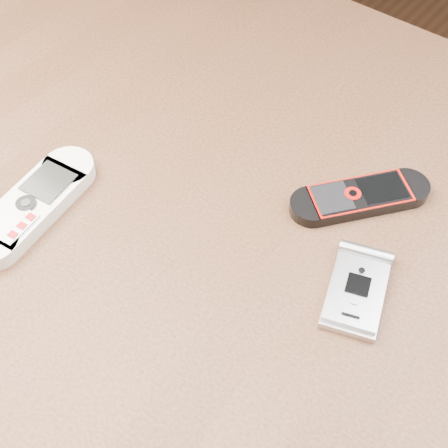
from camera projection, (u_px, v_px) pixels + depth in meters
table at (220, 288)px, 0.67m from camera, size 1.20×0.80×0.75m
nokia_white at (32, 205)px, 0.59m from camera, size 0.07×0.16×0.02m
nokia_black_red at (360, 197)px, 0.60m from camera, size 0.12×0.14×0.01m
motorola_razr at (356, 291)px, 0.53m from camera, size 0.08×0.10×0.01m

